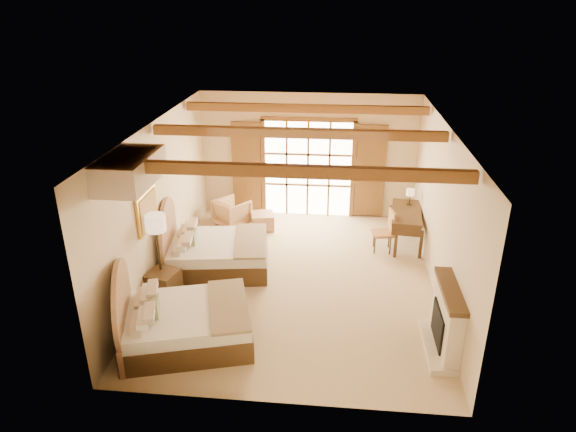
# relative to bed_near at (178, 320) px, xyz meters

# --- Properties ---
(floor) EXTENTS (7.00, 7.00, 0.00)m
(floor) POSITION_rel_bed_near_xyz_m (1.81, 2.23, -0.42)
(floor) COLOR #CAAF86
(floor) RESTS_ON ground
(wall_back) EXTENTS (5.50, 0.00, 5.50)m
(wall_back) POSITION_rel_bed_near_xyz_m (1.81, 5.73, 1.18)
(wall_back) COLOR beige
(wall_back) RESTS_ON ground
(wall_left) EXTENTS (0.00, 7.00, 7.00)m
(wall_left) POSITION_rel_bed_near_xyz_m (-0.94, 2.23, 1.18)
(wall_left) COLOR beige
(wall_left) RESTS_ON ground
(wall_right) EXTENTS (0.00, 7.00, 7.00)m
(wall_right) POSITION_rel_bed_near_xyz_m (4.56, 2.23, 1.18)
(wall_right) COLOR beige
(wall_right) RESTS_ON ground
(ceiling) EXTENTS (7.00, 7.00, 0.00)m
(ceiling) POSITION_rel_bed_near_xyz_m (1.81, 2.23, 2.78)
(ceiling) COLOR #A96836
(ceiling) RESTS_ON ground
(ceiling_beams) EXTENTS (5.39, 4.60, 0.18)m
(ceiling_beams) POSITION_rel_bed_near_xyz_m (1.81, 2.23, 2.66)
(ceiling_beams) COLOR brown
(ceiling_beams) RESTS_ON ceiling
(french_doors) EXTENTS (3.95, 0.08, 2.60)m
(french_doors) POSITION_rel_bed_near_xyz_m (1.81, 5.67, 0.83)
(french_doors) COLOR white
(french_doors) RESTS_ON ground
(fireplace) EXTENTS (0.46, 1.40, 1.16)m
(fireplace) POSITION_rel_bed_near_xyz_m (4.40, 0.23, 0.10)
(fireplace) COLOR beige
(fireplace) RESTS_ON ground
(painting) EXTENTS (0.06, 0.95, 0.75)m
(painting) POSITION_rel_bed_near_xyz_m (-0.90, 1.48, 1.33)
(painting) COLOR gold
(painting) RESTS_ON wall_left
(canopy_valance) EXTENTS (0.70, 1.40, 0.45)m
(canopy_valance) POSITION_rel_bed_near_xyz_m (-0.59, 0.23, 2.53)
(canopy_valance) COLOR beige
(canopy_valance) RESTS_ON ceiling
(bed_near) EXTENTS (2.48, 2.07, 1.37)m
(bed_near) POSITION_rel_bed_near_xyz_m (0.00, 0.00, 0.00)
(bed_near) COLOR #4A301B
(bed_near) RESTS_ON floor
(bed_far) EXTENTS (2.32, 1.87, 1.39)m
(bed_far) POSITION_rel_bed_near_xyz_m (-0.06, 2.53, 0.01)
(bed_far) COLOR #4A301B
(bed_far) RESTS_ON floor
(nightstand) EXTENTS (0.64, 0.64, 0.63)m
(nightstand) POSITION_rel_bed_near_xyz_m (-0.63, 1.17, -0.10)
(nightstand) COLOR #4A301B
(nightstand) RESTS_ON floor
(floor_lamp) EXTENTS (0.37, 0.37, 1.75)m
(floor_lamp) POSITION_rel_bed_near_xyz_m (-0.69, 1.27, 1.07)
(floor_lamp) COLOR #312917
(floor_lamp) RESTS_ON floor
(armchair) EXTENTS (1.05, 1.06, 0.69)m
(armchair) POSITION_rel_bed_near_xyz_m (-0.04, 4.77, -0.07)
(armchair) COLOR tan
(armchair) RESTS_ON floor
(ottoman) EXTENTS (0.65, 0.65, 0.40)m
(ottoman) POSITION_rel_bed_near_xyz_m (0.75, 4.65, -0.22)
(ottoman) COLOR tan
(ottoman) RESTS_ON floor
(desk) EXTENTS (0.81, 1.59, 0.83)m
(desk) POSITION_rel_bed_near_xyz_m (4.19, 4.14, 0.03)
(desk) COLOR #4A301B
(desk) RESTS_ON floor
(desk_chair) EXTENTS (0.50, 0.50, 0.98)m
(desk_chair) POSITION_rel_bed_near_xyz_m (3.66, 3.72, -0.11)
(desk_chair) COLOR #AA7D3E
(desk_chair) RESTS_ON floor
(desk_lamp) EXTENTS (0.19, 0.19, 0.38)m
(desk_lamp) POSITION_rel_bed_near_xyz_m (4.29, 4.55, 0.70)
(desk_lamp) COLOR #312917
(desk_lamp) RESTS_ON desk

